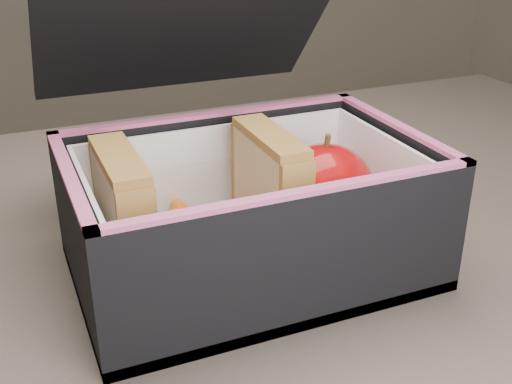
% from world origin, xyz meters
% --- Properties ---
extents(kitchen_table, '(1.20, 0.80, 0.75)m').
position_xyz_m(kitchen_table, '(0.00, 0.00, 0.66)').
color(kitchen_table, brown).
rests_on(kitchen_table, ground).
extents(lunch_bag, '(0.28, 0.31, 0.24)m').
position_xyz_m(lunch_bag, '(-0.01, -0.02, 0.81)').
color(lunch_bag, black).
rests_on(lunch_bag, kitchen_table).
extents(plastic_tub, '(0.16, 0.11, 0.07)m').
position_xyz_m(plastic_tub, '(-0.05, -0.03, 0.80)').
color(plastic_tub, white).
rests_on(plastic_tub, lunch_bag).
extents(sandwich_left, '(0.03, 0.09, 0.10)m').
position_xyz_m(sandwich_left, '(-0.11, -0.03, 0.82)').
color(sandwich_left, tan).
rests_on(sandwich_left, plastic_tub).
extents(sandwich_right, '(0.03, 0.09, 0.10)m').
position_xyz_m(sandwich_right, '(0.01, -0.03, 0.82)').
color(sandwich_right, tan).
rests_on(sandwich_right, plastic_tub).
extents(carrot_sticks, '(0.05, 0.16, 0.03)m').
position_xyz_m(carrot_sticks, '(-0.05, -0.03, 0.78)').
color(carrot_sticks, '#E6450C').
rests_on(carrot_sticks, plastic_tub).
extents(paper_napkin, '(0.09, 0.09, 0.01)m').
position_xyz_m(paper_napkin, '(0.06, -0.02, 0.77)').
color(paper_napkin, white).
rests_on(paper_napkin, lunch_bag).
extents(red_apple, '(0.09, 0.09, 0.09)m').
position_xyz_m(red_apple, '(0.06, -0.02, 0.81)').
color(red_apple, maroon).
rests_on(red_apple, paper_napkin).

